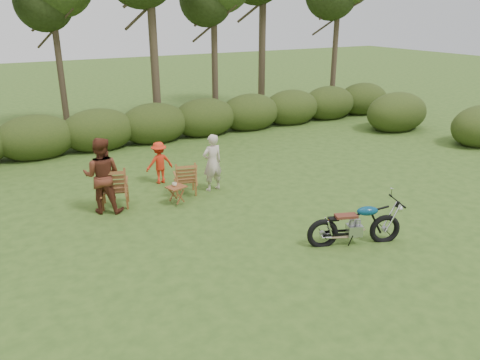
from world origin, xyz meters
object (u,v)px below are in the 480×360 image
lawn_chair_right (186,194)px  cup (175,184)px  child (161,183)px  adult_a (213,190)px  lawn_chair_left (116,206)px  adult_b (106,211)px  motorcycle (353,243)px  side_table (177,195)px

lawn_chair_right → cup: cup is taller
lawn_chair_right → child: 1.13m
adult_a → child: 1.58m
child → lawn_chair_left: bearing=32.7°
lawn_chair_left → adult_b: size_ratio=0.57×
lawn_chair_left → adult_a: bearing=-166.0°
motorcycle → adult_a: 4.30m
lawn_chair_right → side_table: size_ratio=1.91×
lawn_chair_left → adult_b: adult_b is taller
lawn_chair_right → adult_b: (-2.11, -0.12, 0.00)m
lawn_chair_left → side_table: 1.50m
adult_a → child: (-1.03, 1.19, 0.00)m
adult_a → adult_b: bearing=-4.8°
adult_b → child: 2.19m
adult_b → child: (1.82, 1.21, 0.00)m
side_table → adult_a: adult_a is taller
motorcycle → adult_b: (-4.06, 4.11, 0.00)m
adult_b → lawn_chair_left: bearing=-120.2°
motorcycle → adult_a: (-1.20, 4.13, 0.00)m
cup → adult_b: bearing=167.1°
side_table → cup: size_ratio=4.02×
cup → adult_b: size_ratio=0.06×
adult_a → adult_b: (-2.86, -0.02, 0.00)m
side_table → adult_a: 1.30m
lawn_chair_right → side_table: 0.74m
motorcycle → side_table: (-2.40, 3.69, 0.23)m
lawn_chair_right → child: child is taller
cup → lawn_chair_left: bearing=157.1°
lawn_chair_left → cup: 1.53m
motorcycle → child: (-2.24, 5.32, 0.00)m
child → motorcycle: bearing=111.4°
lawn_chair_right → side_table: side_table is taller
adult_b → adult_a: bearing=-151.5°
motorcycle → cup: size_ratio=16.18×
lawn_chair_right → lawn_chair_left: size_ratio=0.85×
cup → adult_b: (-1.63, 0.37, -0.51)m
motorcycle → adult_a: adult_a is taller
child → adult_b: bearing=32.3°
motorcycle → side_table: motorcycle is taller
motorcycle → lawn_chair_right: bearing=134.8°
cup → side_table: bearing=-61.1°
adult_a → side_table: bearing=14.8°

